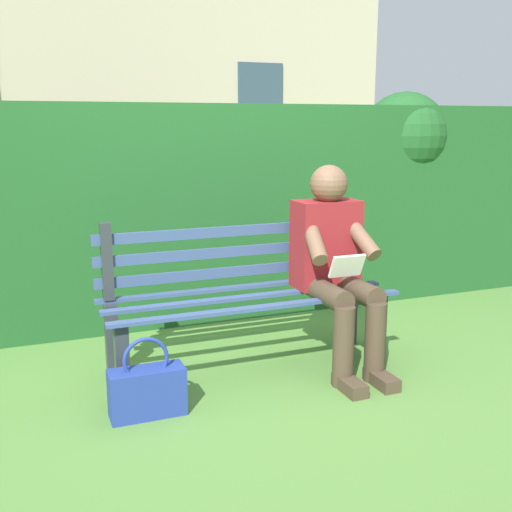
% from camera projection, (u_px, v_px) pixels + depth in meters
% --- Properties ---
extents(ground, '(60.00, 60.00, 0.00)m').
position_uv_depth(ground, '(250.00, 369.00, 3.63)').
color(ground, '#517F38').
extents(park_bench, '(1.69, 0.50, 0.89)m').
position_uv_depth(park_bench, '(245.00, 292.00, 3.60)').
color(park_bench, '#2D3338').
rests_on(park_bench, ground).
extents(person_seated, '(0.44, 0.73, 1.18)m').
position_uv_depth(person_seated, '(335.00, 262.00, 3.58)').
color(person_seated, maroon).
rests_on(person_seated, ground).
extents(hedge_backdrop, '(5.34, 0.85, 1.66)m').
position_uv_depth(hedge_backdrop, '(219.00, 203.00, 4.70)').
color(hedge_backdrop, '#1E5123').
rests_on(hedge_backdrop, ground).
extents(building_facade, '(10.12, 3.06, 6.81)m').
position_uv_depth(building_facade, '(109.00, 16.00, 11.86)').
color(building_facade, '#BCAD93').
rests_on(building_facade, ground).
extents(handbag, '(0.37, 0.15, 0.41)m').
position_uv_depth(handbag, '(147.00, 390.00, 3.03)').
color(handbag, navy).
rests_on(handbag, ground).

